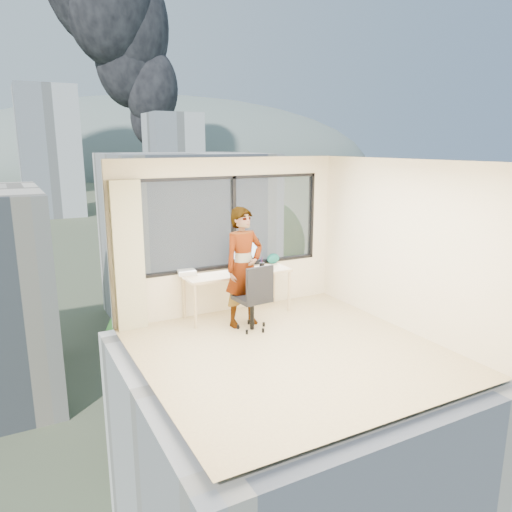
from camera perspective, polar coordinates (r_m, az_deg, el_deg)
floor at (r=6.87m, az=3.98°, el=-11.08°), size 4.00×4.00×0.01m
ceiling at (r=6.27m, az=4.36°, el=11.15°), size 4.00×4.00×0.01m
wall_front at (r=4.93m, az=16.62°, el=-5.27°), size 4.00×0.01×2.60m
wall_left at (r=5.67m, az=-13.25°, el=-2.68°), size 0.01×4.00×2.60m
wall_right at (r=7.67m, az=16.94°, el=1.18°), size 0.01×4.00×2.60m
window_wall at (r=8.15m, az=-2.99°, el=4.01°), size 3.30×0.16×1.55m
curtain at (r=7.55m, az=-14.83°, el=-0.05°), size 0.45×0.14×2.30m
desk at (r=8.10m, az=-2.19°, el=-4.41°), size 1.80×0.60×0.75m
chair at (r=7.41m, az=-0.47°, el=-4.78°), size 0.59×0.59×1.07m
person at (r=7.50m, az=-1.46°, el=-1.34°), size 0.75×0.55×1.88m
monitor at (r=8.14m, az=-1.37°, el=0.28°), size 0.52×0.17×0.51m
game_console at (r=7.89m, az=-8.19°, el=-1.91°), size 0.31×0.27×0.07m
laptop at (r=7.99m, az=-0.99°, el=-1.08°), size 0.33×0.35×0.21m
cellphone at (r=8.01m, az=-1.03°, el=-1.75°), size 0.12×0.09×0.01m
pen_cup at (r=8.13m, az=0.70°, el=-1.18°), size 0.10×0.10×0.11m
handbag at (r=8.50m, az=2.05°, el=-0.30°), size 0.24×0.12×0.18m
exterior_ground at (r=126.47m, az=-26.21°, el=4.09°), size 400.00×400.00×0.04m
near_bldg_b at (r=46.78m, az=-8.26°, el=2.08°), size 14.00×13.00×16.00m
near_bldg_c at (r=48.58m, az=16.59°, el=-1.55°), size 12.00×10.00×10.00m
far_tower_b at (r=125.83m, az=-23.21°, el=11.22°), size 13.00×13.00×30.00m
far_tower_c at (r=153.18m, az=-9.71°, el=11.46°), size 15.00×15.00×26.00m
hill_b at (r=341.74m, az=-10.44°, el=10.04°), size 300.00×220.00×96.00m
tree_b at (r=27.36m, az=-9.59°, el=-13.86°), size 7.60×7.60×9.00m
tree_c at (r=53.23m, az=1.27°, el=0.25°), size 8.40×8.40×10.00m
smoke_plume_b at (r=186.33m, az=-10.06°, el=20.34°), size 30.00×18.00×70.00m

